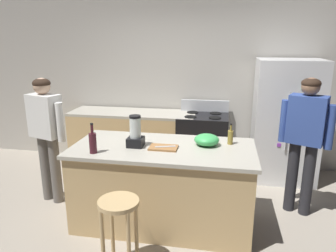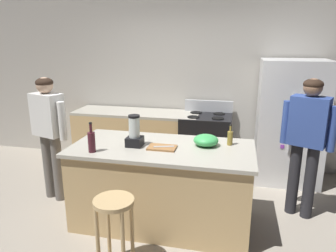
{
  "view_description": "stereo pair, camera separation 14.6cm",
  "coord_description": "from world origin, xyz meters",
  "px_view_note": "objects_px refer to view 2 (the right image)",
  "views": [
    {
      "loc": [
        0.63,
        -3.19,
        2.06
      ],
      "look_at": [
        0.0,
        0.3,
        1.07
      ],
      "focal_mm": 33.88,
      "sensor_mm": 36.0,
      "label": 1
    },
    {
      "loc": [
        0.78,
        -3.16,
        2.06
      ],
      "look_at": [
        0.0,
        0.3,
        1.07
      ],
      "focal_mm": 33.88,
      "sensor_mm": 36.0,
      "label": 2
    }
  ],
  "objects_px": {
    "refrigerator": "(290,122)",
    "person_by_sink_right": "(307,135)",
    "bar_stool": "(114,216)",
    "stove_range": "(206,144)",
    "blender_appliance": "(134,133)",
    "bottle_vinegar": "(230,137)",
    "chef_knife": "(164,147)",
    "mixing_bowl": "(206,140)",
    "bottle_wine": "(92,141)",
    "person_by_island_left": "(49,127)",
    "cutting_board": "(162,148)",
    "kitchen_island": "(162,185)"
  },
  "relations": [
    {
      "from": "kitchen_island",
      "to": "cutting_board",
      "type": "bearing_deg",
      "value": -75.69
    },
    {
      "from": "person_by_sink_right",
      "to": "cutting_board",
      "type": "xyz_separation_m",
      "value": [
        -1.55,
        -0.57,
        -0.07
      ]
    },
    {
      "from": "kitchen_island",
      "to": "mixing_bowl",
      "type": "bearing_deg",
      "value": 16.42
    },
    {
      "from": "mixing_bowl",
      "to": "bar_stool",
      "type": "bearing_deg",
      "value": -124.89
    },
    {
      "from": "chef_knife",
      "to": "refrigerator",
      "type": "bearing_deg",
      "value": 29.45
    },
    {
      "from": "person_by_sink_right",
      "to": "bottle_wine",
      "type": "distance_m",
      "value": 2.38
    },
    {
      "from": "bottle_vinegar",
      "to": "chef_knife",
      "type": "relative_size",
      "value": 1.07
    },
    {
      "from": "bottle_wine",
      "to": "person_by_sink_right",
      "type": "bearing_deg",
      "value": 20.41
    },
    {
      "from": "bottle_wine",
      "to": "mixing_bowl",
      "type": "distance_m",
      "value": 1.22
    },
    {
      "from": "kitchen_island",
      "to": "chef_knife",
      "type": "height_order",
      "value": "chef_knife"
    },
    {
      "from": "chef_knife",
      "to": "stove_range",
      "type": "bearing_deg",
      "value": 62.61
    },
    {
      "from": "person_by_sink_right",
      "to": "bottle_vinegar",
      "type": "height_order",
      "value": "person_by_sink_right"
    },
    {
      "from": "bottle_wine",
      "to": "cutting_board",
      "type": "height_order",
      "value": "bottle_wine"
    },
    {
      "from": "mixing_bowl",
      "to": "cutting_board",
      "type": "height_order",
      "value": "mixing_bowl"
    },
    {
      "from": "kitchen_island",
      "to": "refrigerator",
      "type": "bearing_deg",
      "value": 44.61
    },
    {
      "from": "stove_range",
      "to": "mixing_bowl",
      "type": "bearing_deg",
      "value": -84.45
    },
    {
      "from": "refrigerator",
      "to": "person_by_island_left",
      "type": "height_order",
      "value": "refrigerator"
    },
    {
      "from": "person_by_sink_right",
      "to": "chef_knife",
      "type": "xyz_separation_m",
      "value": [
        -1.53,
        -0.57,
        -0.05
      ]
    },
    {
      "from": "bar_stool",
      "to": "bottle_wine",
      "type": "distance_m",
      "value": 0.85
    },
    {
      "from": "bar_stool",
      "to": "bottle_vinegar",
      "type": "xyz_separation_m",
      "value": [
        0.94,
        1.07,
        0.46
      ]
    },
    {
      "from": "cutting_board",
      "to": "stove_range",
      "type": "bearing_deg",
      "value": 78.87
    },
    {
      "from": "person_by_sink_right",
      "to": "bottle_vinegar",
      "type": "relative_size",
      "value": 6.95
    },
    {
      "from": "kitchen_island",
      "to": "person_by_island_left",
      "type": "height_order",
      "value": "person_by_island_left"
    },
    {
      "from": "blender_appliance",
      "to": "bottle_vinegar",
      "type": "height_order",
      "value": "blender_appliance"
    },
    {
      "from": "stove_range",
      "to": "chef_knife",
      "type": "bearing_deg",
      "value": -100.43
    },
    {
      "from": "kitchen_island",
      "to": "bottle_vinegar",
      "type": "distance_m",
      "value": 0.93
    },
    {
      "from": "stove_range",
      "to": "cutting_board",
      "type": "xyz_separation_m",
      "value": [
        -0.31,
        -1.58,
        0.46
      ]
    },
    {
      "from": "stove_range",
      "to": "bottle_vinegar",
      "type": "height_order",
      "value": "bottle_vinegar"
    },
    {
      "from": "stove_range",
      "to": "bar_stool",
      "type": "relative_size",
      "value": 1.56
    },
    {
      "from": "person_by_island_left",
      "to": "mixing_bowl",
      "type": "xyz_separation_m",
      "value": [
        1.99,
        -0.11,
        0.01
      ]
    },
    {
      "from": "mixing_bowl",
      "to": "stove_range",
      "type": "bearing_deg",
      "value": 95.55
    },
    {
      "from": "bottle_vinegar",
      "to": "person_by_island_left",
      "type": "bearing_deg",
      "value": 179.28
    },
    {
      "from": "stove_range",
      "to": "bar_stool",
      "type": "xyz_separation_m",
      "value": [
        -0.55,
        -2.38,
        0.07
      ]
    },
    {
      "from": "bottle_wine",
      "to": "cutting_board",
      "type": "bearing_deg",
      "value": 20.84
    },
    {
      "from": "mixing_bowl",
      "to": "chef_knife",
      "type": "relative_size",
      "value": 1.24
    },
    {
      "from": "stove_range",
      "to": "blender_appliance",
      "type": "height_order",
      "value": "blender_appliance"
    },
    {
      "from": "stove_range",
      "to": "person_by_island_left",
      "type": "relative_size",
      "value": 0.69
    },
    {
      "from": "person_by_sink_right",
      "to": "chef_knife",
      "type": "relative_size",
      "value": 7.45
    },
    {
      "from": "person_by_sink_right",
      "to": "stove_range",
      "type": "bearing_deg",
      "value": 140.63
    },
    {
      "from": "refrigerator",
      "to": "bottle_wine",
      "type": "distance_m",
      "value": 2.85
    },
    {
      "from": "bar_stool",
      "to": "mixing_bowl",
      "type": "xyz_separation_m",
      "value": [
        0.69,
        0.99,
        0.44
      ]
    },
    {
      "from": "cutting_board",
      "to": "mixing_bowl",
      "type": "bearing_deg",
      "value": 23.73
    },
    {
      "from": "bottle_vinegar",
      "to": "bottle_wine",
      "type": "height_order",
      "value": "bottle_wine"
    },
    {
      "from": "refrigerator",
      "to": "person_by_island_left",
      "type": "distance_m",
      "value": 3.29
    },
    {
      "from": "person_by_sink_right",
      "to": "mixing_bowl",
      "type": "height_order",
      "value": "person_by_sink_right"
    },
    {
      "from": "blender_appliance",
      "to": "stove_range",
      "type": "bearing_deg",
      "value": 68.32
    },
    {
      "from": "refrigerator",
      "to": "bar_stool",
      "type": "relative_size",
      "value": 2.51
    },
    {
      "from": "stove_range",
      "to": "bottle_vinegar",
      "type": "relative_size",
      "value": 4.65
    },
    {
      "from": "refrigerator",
      "to": "person_by_sink_right",
      "type": "xyz_separation_m",
      "value": [
        0.04,
        -0.99,
        0.11
      ]
    },
    {
      "from": "stove_range",
      "to": "chef_knife",
      "type": "xyz_separation_m",
      "value": [
        -0.29,
        -1.58,
        0.47
      ]
    }
  ]
}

